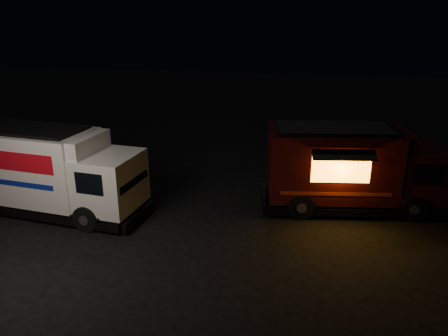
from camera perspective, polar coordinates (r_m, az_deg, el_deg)
ground at (r=14.62m, az=-9.57°, el=-8.02°), size 80.00×80.00×0.00m
white_truck at (r=16.31m, az=-21.46°, el=-0.39°), size 6.90×3.10×3.02m
red_truck at (r=16.19m, az=16.68°, el=-0.01°), size 6.70×3.19×3.00m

